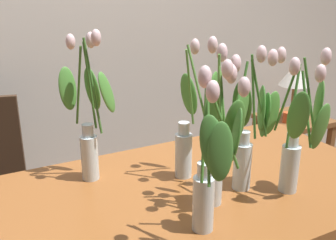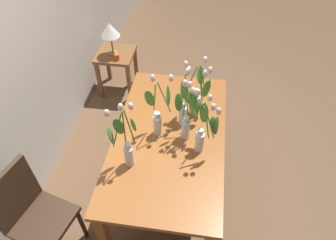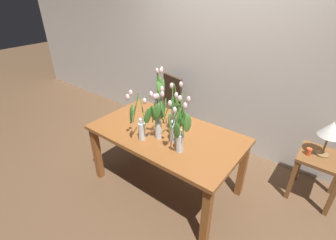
{
  "view_description": "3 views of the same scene",
  "coord_description": "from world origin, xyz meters",
  "views": [
    {
      "loc": [
        -0.72,
        -1.15,
        1.48
      ],
      "look_at": [
        -0.08,
        0.05,
        1.01
      ],
      "focal_mm": 42.48,
      "sensor_mm": 36.0,
      "label": 1
    },
    {
      "loc": [
        -1.65,
        -0.23,
        2.61
      ],
      "look_at": [
        -0.08,
        0.0,
        1.0
      ],
      "focal_mm": 32.67,
      "sensor_mm": 36.0,
      "label": 2
    },
    {
      "loc": [
        1.34,
        -1.7,
        2.11
      ],
      "look_at": [
        0.05,
        -0.04,
        0.92
      ],
      "focal_mm": 25.89,
      "sensor_mm": 36.0,
      "label": 3
    }
  ],
  "objects": [
    {
      "name": "tulip_vase_5",
      "position": [
        0.02,
        -0.14,
        0.97
      ],
      "size": [
        0.14,
        0.22,
        0.56
      ],
      "color": "silver",
      "rests_on": "dining_table"
    },
    {
      "name": "side_table",
      "position": [
        1.39,
        0.86,
        0.43
      ],
      "size": [
        0.44,
        0.44,
        0.55
      ],
      "color": "brown",
      "rests_on": "ground"
    },
    {
      "name": "tulip_vase_3",
      "position": [
        -0.11,
        -0.28,
        0.94
      ],
      "size": [
        0.21,
        0.17,
        0.54
      ],
      "color": "silver",
      "rests_on": "dining_table"
    },
    {
      "name": "table_lamp",
      "position": [
        1.37,
        0.88,
        0.86
      ],
      "size": [
        0.22,
        0.22,
        0.4
      ],
      "color": "olive",
      "rests_on": "side_table"
    },
    {
      "name": "ground_plane",
      "position": [
        0.0,
        0.0,
        0.0
      ],
      "size": [
        18.0,
        18.0,
        0.0
      ],
      "primitive_type": "plane",
      "color": "brown"
    },
    {
      "name": "dining_chair",
      "position": [
        -0.71,
        0.92,
        0.52
      ],
      "size": [
        0.49,
        0.49,
        0.93
      ],
      "color": "#382619",
      "rests_on": "ground"
    },
    {
      "name": "pillar_candle",
      "position": [
        1.25,
        0.8,
        0.59
      ],
      "size": [
        0.06,
        0.06,
        0.07
      ],
      "primitive_type": "cylinder",
      "color": "#CC4C23",
      "rests_on": "side_table"
    },
    {
      "name": "room_wall_rear",
      "position": [
        0.0,
        1.26,
        1.35
      ],
      "size": [
        9.0,
        0.1,
        2.7
      ],
      "primitive_type": "cube",
      "color": "beige",
      "rests_on": "ground"
    },
    {
      "name": "tulip_vase_4",
      "position": [
        0.3,
        -0.2,
        0.96
      ],
      "size": [
        0.21,
        0.24,
        0.54
      ],
      "color": "silver",
      "rests_on": "dining_table"
    },
    {
      "name": "dining_table",
      "position": [
        0.0,
        0.0,
        0.65
      ],
      "size": [
        1.6,
        0.9,
        0.74
      ],
      "color": "brown",
      "rests_on": "ground"
    },
    {
      "name": "tulip_vase_1",
      "position": [
        0.03,
        0.1,
        0.93
      ],
      "size": [
        0.16,
        0.23,
        0.57
      ],
      "color": "silver",
      "rests_on": "dining_table"
    },
    {
      "name": "tulip_vase_0",
      "position": [
        0.17,
        -0.1,
        0.95
      ],
      "size": [
        0.24,
        0.16,
        0.54
      ],
      "color": "silver",
      "rests_on": "dining_table"
    },
    {
      "name": "tulip_vase_2",
      "position": [
        -0.31,
        0.27,
        0.96
      ],
      "size": [
        0.21,
        0.19,
        0.59
      ],
      "color": "silver",
      "rests_on": "dining_table"
    }
  ]
}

